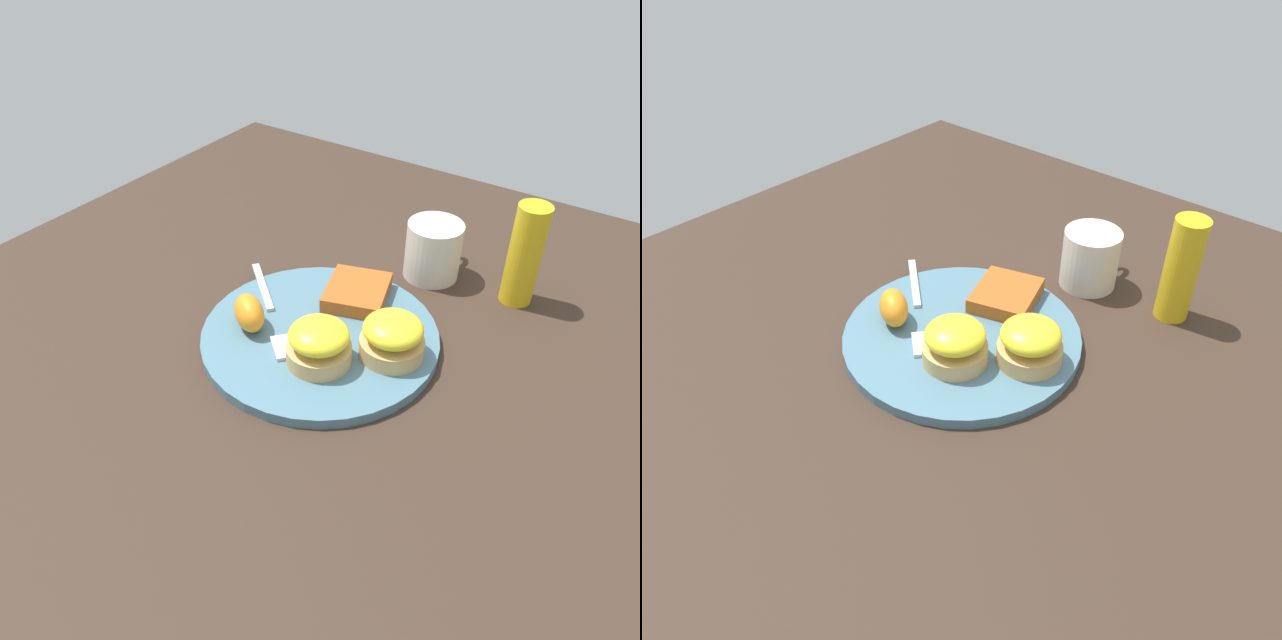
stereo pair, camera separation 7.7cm
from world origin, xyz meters
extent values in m
plane|color=#38281E|center=(0.00, 0.00, 0.00)|extent=(1.10, 1.10, 0.00)
cylinder|color=slate|center=(0.00, 0.00, 0.01)|extent=(0.30, 0.30, 0.01)
cylinder|color=tan|center=(-0.04, -0.03, 0.03)|extent=(0.08, 0.08, 0.02)
ellipsoid|color=yellow|center=(-0.04, -0.03, 0.05)|extent=(0.07, 0.07, 0.03)
cylinder|color=tan|center=(0.01, -0.09, 0.03)|extent=(0.08, 0.08, 0.02)
ellipsoid|color=yellow|center=(0.01, -0.09, 0.05)|extent=(0.07, 0.07, 0.03)
cube|color=#B1561F|center=(0.09, 0.00, 0.02)|extent=(0.11, 0.10, 0.02)
ellipsoid|color=orange|center=(-0.04, 0.08, 0.04)|extent=(0.06, 0.07, 0.04)
cube|color=silver|center=(0.04, 0.12, 0.02)|extent=(0.08, 0.09, 0.00)
cube|color=silver|center=(-0.05, 0.02, 0.02)|extent=(0.05, 0.05, 0.00)
cylinder|color=silver|center=(0.22, -0.05, 0.04)|extent=(0.08, 0.08, 0.08)
torus|color=silver|center=(0.26, -0.05, 0.05)|extent=(0.04, 0.01, 0.04)
cylinder|color=gold|center=(0.23, -0.17, 0.07)|extent=(0.04, 0.04, 0.14)
camera|label=1|loc=(-0.50, -0.34, 0.51)|focal=35.00mm
camera|label=2|loc=(-0.46, -0.40, 0.51)|focal=35.00mm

